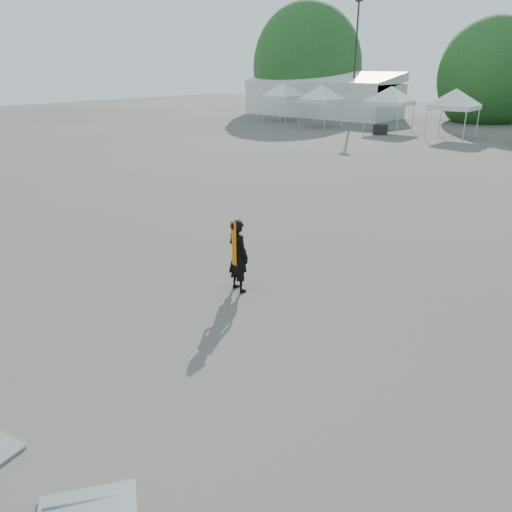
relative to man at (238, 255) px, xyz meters
The scene contains 11 objects.
ground 1.70m from the man, 60.22° to the left, with size 120.00×120.00×0.00m, color #474442.
marquee 42.07m from the man, 120.38° to the left, with size 15.00×6.25×4.23m.
light_pole_west 39.58m from the man, 116.08° to the left, with size 0.60×0.25×10.30m.
tree_far_w 46.85m from the man, 122.76° to the left, with size 4.80×4.80×7.30m.
tree_mid_w 42.03m from the man, 99.99° to the left, with size 4.16×4.16×6.33m.
tent_a 37.10m from the man, 125.55° to the left, with size 3.95×3.95×3.88m.
tent_b 32.76m from the man, 119.85° to the left, with size 3.88×3.88×3.88m.
tent_c 31.64m from the man, 110.02° to the left, with size 4.19×4.19×3.88m.
tent_d 29.35m from the man, 100.94° to the left, with size 4.07×4.07×3.88m.
man is the anchor object (origin of this frame).
crate_west 28.99m from the man, 110.55° to the left, with size 0.92×0.72×0.72m, color black.
Camera 1 is at (6.32, -9.07, 4.88)m, focal length 35.00 mm.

